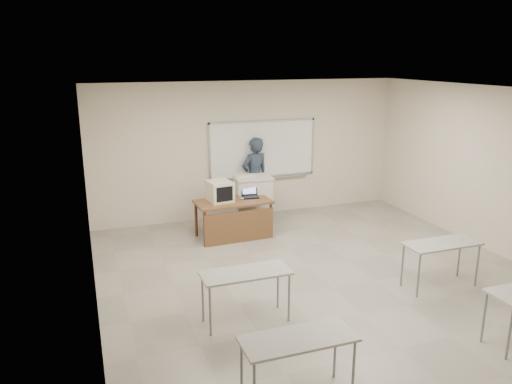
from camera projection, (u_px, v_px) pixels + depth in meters
name	position (u px, v px, depth m)	size (l,w,h in m)	color
floor	(332.00, 288.00, 7.82)	(7.00, 8.00, 0.01)	gray
whiteboard	(263.00, 150.00, 11.12)	(2.48, 0.10, 1.31)	white
student_desks	(384.00, 285.00, 6.41)	(4.40, 2.20, 0.73)	#969692
instructor_desk	(235.00, 212.00, 9.77)	(1.48, 0.74, 0.75)	brown
podium	(253.00, 201.00, 10.51)	(0.77, 0.56, 1.08)	silver
crt_monitor	(220.00, 191.00, 9.76)	(0.44, 0.49, 0.42)	beige
laptop	(250.00, 194.00, 10.08)	(0.32, 0.30, 0.24)	black
mouse	(242.00, 198.00, 9.93)	(0.09, 0.06, 0.03)	#B7B8BF
keyboard	(245.00, 176.00, 10.39)	(0.42, 0.14, 0.02)	beige
presenter	(255.00, 177.00, 11.13)	(0.65, 0.43, 1.79)	black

